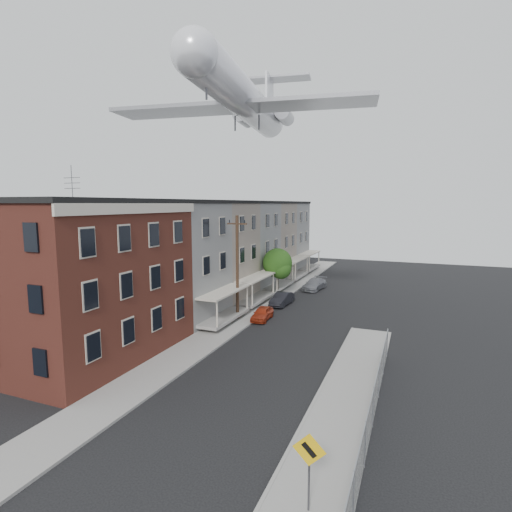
% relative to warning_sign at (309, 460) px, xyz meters
% --- Properties ---
extents(ground, '(120.00, 120.00, 0.00)m').
position_rel_warning_sign_xyz_m(ground, '(-5.60, 1.03, -1.88)').
color(ground, black).
rests_on(ground, ground).
extents(sidewalk_left, '(3.00, 62.00, 0.12)m').
position_rel_warning_sign_xyz_m(sidewalk_left, '(-11.10, 25.03, -1.82)').
color(sidewalk_left, gray).
rests_on(sidewalk_left, ground).
extents(sidewalk_right, '(3.00, 26.00, 0.12)m').
position_rel_warning_sign_xyz_m(sidewalk_right, '(-0.10, 7.03, -1.82)').
color(sidewalk_right, gray).
rests_on(sidewalk_right, ground).
extents(curb_left, '(0.15, 62.00, 0.14)m').
position_rel_warning_sign_xyz_m(curb_left, '(-9.65, 25.03, -1.81)').
color(curb_left, gray).
rests_on(curb_left, ground).
extents(curb_right, '(0.15, 26.00, 0.14)m').
position_rel_warning_sign_xyz_m(curb_right, '(-1.55, 7.03, -1.81)').
color(curb_right, gray).
rests_on(curb_right, ground).
extents(corner_building, '(10.31, 12.30, 12.15)m').
position_rel_warning_sign_xyz_m(corner_building, '(-17.60, 8.03, 3.28)').
color(corner_building, '#331310').
rests_on(corner_building, ground).
extents(row_house_a, '(11.98, 7.00, 10.30)m').
position_rel_warning_sign_xyz_m(row_house_a, '(-17.56, 17.53, 3.25)').
color(row_house_a, '#62625F').
rests_on(row_house_a, ground).
extents(row_house_b, '(11.98, 7.00, 10.30)m').
position_rel_warning_sign_xyz_m(row_house_b, '(-17.56, 24.53, 3.25)').
color(row_house_b, gray).
rests_on(row_house_b, ground).
extents(row_house_c, '(11.98, 7.00, 10.30)m').
position_rel_warning_sign_xyz_m(row_house_c, '(-17.56, 31.53, 3.25)').
color(row_house_c, '#62625F').
rests_on(row_house_c, ground).
extents(row_house_d, '(11.98, 7.00, 10.30)m').
position_rel_warning_sign_xyz_m(row_house_d, '(-17.56, 38.53, 3.25)').
color(row_house_d, gray).
rests_on(row_house_d, ground).
extents(row_house_e, '(11.98, 7.00, 10.30)m').
position_rel_warning_sign_xyz_m(row_house_e, '(-17.56, 45.53, 3.25)').
color(row_house_e, '#62625F').
rests_on(row_house_e, ground).
extents(chainlink_fence, '(0.06, 18.06, 1.90)m').
position_rel_warning_sign_xyz_m(chainlink_fence, '(1.40, 6.03, -0.89)').
color(chainlink_fence, gray).
rests_on(chainlink_fence, ground).
extents(warning_sign, '(1.10, 0.11, 2.80)m').
position_rel_warning_sign_xyz_m(warning_sign, '(0.00, 0.00, 0.00)').
color(warning_sign, '#515156').
rests_on(warning_sign, ground).
extents(utility_pole, '(1.80, 0.26, 9.00)m').
position_rel_warning_sign_xyz_m(utility_pole, '(-11.20, 19.03, 2.79)').
color(utility_pole, black).
rests_on(utility_pole, ground).
extents(street_tree, '(3.22, 3.20, 5.20)m').
position_rel_warning_sign_xyz_m(street_tree, '(-10.87, 28.95, 1.57)').
color(street_tree, black).
rests_on(street_tree, ground).
extents(car_near, '(1.53, 3.39, 1.13)m').
position_rel_warning_sign_xyz_m(car_near, '(-9.20, 19.76, -1.32)').
color(car_near, '#A82F15').
rests_on(car_near, ground).
extents(car_mid, '(1.55, 3.88, 1.26)m').
position_rel_warning_sign_xyz_m(car_mid, '(-9.20, 25.19, -1.26)').
color(car_mid, black).
rests_on(car_mid, ground).
extents(car_far, '(2.35, 4.66, 1.30)m').
position_rel_warning_sign_xyz_m(car_far, '(-7.93, 33.49, -1.23)').
color(car_far, slate).
rests_on(car_far, ground).
extents(airplane, '(22.14, 25.28, 7.27)m').
position_rel_warning_sign_xyz_m(airplane, '(-11.42, 21.50, 16.91)').
color(airplane, white).
rests_on(airplane, ground).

